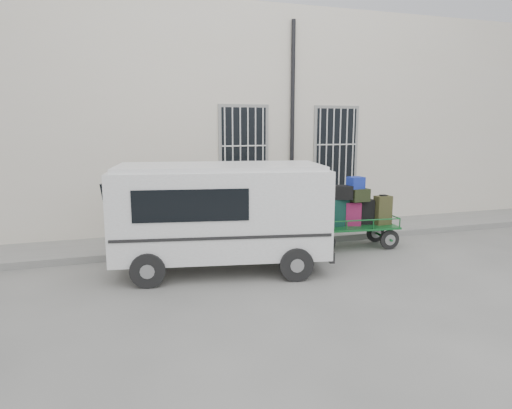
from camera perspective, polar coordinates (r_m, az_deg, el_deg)
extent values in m
plane|color=slate|center=(9.85, 5.71, -7.25)|extent=(80.00, 80.00, 0.00)
cube|color=beige|center=(14.62, -2.87, 10.29)|extent=(24.00, 5.00, 6.00)
cylinder|color=black|center=(12.48, 4.56, 9.42)|extent=(0.11, 0.11, 5.60)
cube|color=black|center=(12.10, -1.55, 6.83)|extent=(1.20, 0.08, 2.20)
cube|color=gray|center=(12.20, -1.50, 1.38)|extent=(1.45, 0.22, 0.12)
cube|color=black|center=(13.12, 9.92, 6.93)|extent=(1.20, 0.08, 2.20)
cube|color=gray|center=(13.21, 9.81, 1.89)|extent=(1.45, 0.22, 0.12)
cube|color=gray|center=(11.81, 1.44, -3.93)|extent=(24.00, 1.70, 0.15)
cylinder|color=black|center=(10.56, 8.69, -4.82)|extent=(0.47, 0.10, 0.47)
cylinder|color=gray|center=(10.56, 8.69, -4.82)|extent=(0.27, 0.11, 0.26)
cylinder|color=black|center=(11.21, 7.39, -3.92)|extent=(0.47, 0.10, 0.47)
cylinder|color=gray|center=(11.21, 7.39, -3.92)|extent=(0.27, 0.11, 0.26)
cylinder|color=black|center=(11.22, 16.36, -4.23)|extent=(0.47, 0.10, 0.47)
cylinder|color=gray|center=(11.22, 16.36, -4.23)|extent=(0.27, 0.11, 0.26)
cylinder|color=black|center=(11.83, 14.71, -3.43)|extent=(0.47, 0.10, 0.47)
cylinder|color=gray|center=(11.83, 14.71, -3.43)|extent=(0.27, 0.11, 0.26)
cube|color=#166028|center=(11.12, 11.93, -2.68)|extent=(2.15, 1.14, 0.05)
cylinder|color=#166028|center=(10.64, 5.69, -2.30)|extent=(0.27, 0.06, 0.53)
cube|color=black|center=(10.73, 7.83, -1.04)|extent=(0.53, 0.38, 0.67)
cube|color=black|center=(10.67, 7.88, 0.81)|extent=(0.20, 0.14, 0.03)
cube|color=#0D3127|center=(10.93, 10.32, -0.98)|extent=(0.47, 0.26, 0.65)
cube|color=black|center=(10.87, 10.38, 0.77)|extent=(0.19, 0.13, 0.03)
cube|color=maroon|center=(11.05, 12.00, -1.16)|extent=(0.41, 0.31, 0.56)
cube|color=black|center=(11.00, 12.05, 0.34)|extent=(0.16, 0.12, 0.03)
cube|color=black|center=(11.31, 13.53, -0.89)|extent=(0.42, 0.33, 0.59)
cube|color=black|center=(11.25, 13.59, 0.66)|extent=(0.16, 0.14, 0.03)
cube|color=#38381C|center=(11.34, 15.55, -0.68)|extent=(0.40, 0.27, 0.69)
cube|color=black|center=(11.28, 15.63, 1.11)|extent=(0.17, 0.14, 0.03)
cube|color=#511020|center=(10.69, 8.23, 1.55)|extent=(0.49, 0.34, 0.30)
cube|color=black|center=(10.84, 10.66, 1.51)|extent=(0.57, 0.46, 0.32)
cube|color=black|center=(10.98, 12.76, 1.17)|extent=(0.46, 0.34, 0.30)
cube|color=#154196|center=(10.96, 12.36, 2.67)|extent=(0.39, 0.34, 0.27)
cube|color=silver|center=(9.11, -4.48, -0.84)|extent=(4.40, 2.51, 1.69)
cube|color=silver|center=(8.99, -4.56, 4.71)|extent=(4.19, 2.34, 0.09)
cube|color=black|center=(9.18, -17.40, 0.91)|extent=(0.45, 1.56, 0.71)
cube|color=black|center=(8.16, -8.13, -0.15)|extent=(2.04, 0.41, 0.58)
cube|color=black|center=(9.40, 8.27, 1.17)|extent=(0.28, 1.30, 0.52)
cube|color=black|center=(9.62, 8.05, -5.22)|extent=(0.41, 1.73, 0.21)
cube|color=white|center=(9.57, 8.30, -3.96)|extent=(0.10, 0.39, 0.11)
cylinder|color=black|center=(8.52, -13.37, -7.97)|extent=(0.67, 0.32, 0.64)
cylinder|color=black|center=(10.18, -12.40, -5.00)|extent=(0.67, 0.32, 0.64)
cylinder|color=black|center=(8.67, 5.03, -7.44)|extent=(0.67, 0.32, 0.64)
cylinder|color=black|center=(10.30, 2.95, -4.60)|extent=(0.67, 0.32, 0.64)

